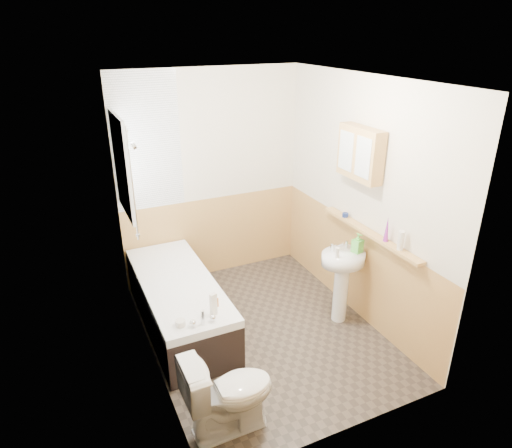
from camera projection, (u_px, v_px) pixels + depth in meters
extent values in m
plane|color=#312923|center=(262.00, 331.00, 4.71)|extent=(2.80, 2.80, 0.00)
plane|color=white|center=(264.00, 79.00, 3.71)|extent=(2.80, 2.80, 0.00)
cube|color=beige|center=(211.00, 178.00, 5.38)|extent=(2.20, 0.02, 2.50)
cube|color=beige|center=(354.00, 295.00, 3.04)|extent=(2.20, 0.02, 2.50)
cube|color=beige|center=(142.00, 242.00, 3.78)|extent=(0.02, 2.80, 2.50)
cube|color=beige|center=(361.00, 202.00, 4.64)|extent=(0.02, 2.80, 2.50)
cube|color=tan|center=(353.00, 267.00, 4.93)|extent=(0.01, 2.80, 1.00)
cube|color=tan|center=(344.00, 381.00, 3.36)|extent=(2.20, 0.01, 1.00)
cube|color=tan|center=(214.00, 236.00, 5.66)|extent=(2.20, 0.01, 1.00)
cube|color=white|center=(145.00, 242.00, 3.79)|extent=(0.01, 2.80, 2.50)
cube|color=white|center=(146.00, 142.00, 4.88)|extent=(0.75, 0.01, 1.50)
cube|color=white|center=(122.00, 165.00, 4.43)|extent=(0.03, 0.79, 0.99)
cube|color=white|center=(123.00, 165.00, 4.43)|extent=(0.01, 0.70, 0.90)
cube|color=white|center=(124.00, 165.00, 4.43)|extent=(0.01, 0.04, 0.90)
cube|color=black|center=(179.00, 306.00, 4.73)|extent=(0.70, 1.81, 0.45)
cube|color=white|center=(178.00, 284.00, 4.62)|extent=(0.70, 1.81, 0.08)
cube|color=white|center=(178.00, 285.00, 4.63)|extent=(0.56, 1.67, 0.04)
cylinder|color=silver|center=(203.00, 317.00, 3.91)|extent=(0.04, 0.04, 0.14)
sphere|color=silver|center=(193.00, 323.00, 3.89)|extent=(0.06, 0.06, 0.06)
sphere|color=silver|center=(213.00, 318.00, 3.95)|extent=(0.06, 0.06, 0.06)
cylinder|color=silver|center=(132.00, 185.00, 4.16)|extent=(0.02, 0.02, 1.09)
cylinder|color=silver|center=(138.00, 235.00, 4.36)|extent=(0.04, 0.04, 0.02)
cylinder|color=silver|center=(126.00, 131.00, 3.96)|extent=(0.04, 0.04, 0.02)
cylinder|color=silver|center=(134.00, 146.00, 4.03)|extent=(0.06, 0.07, 0.08)
imported|color=white|center=(229.00, 393.00, 3.45)|extent=(0.71, 0.40, 0.69)
cylinder|color=white|center=(340.00, 293.00, 4.78)|extent=(0.15, 0.15, 0.64)
ellipsoid|color=white|center=(343.00, 258.00, 4.62)|extent=(0.46, 0.38, 0.13)
cylinder|color=silver|center=(332.00, 248.00, 4.62)|extent=(0.03, 0.03, 0.08)
cylinder|color=silver|center=(346.00, 245.00, 4.69)|extent=(0.03, 0.03, 0.08)
cylinder|color=silver|center=(340.00, 244.00, 4.63)|extent=(0.02, 0.11, 0.09)
cube|color=tan|center=(369.00, 233.00, 4.48)|extent=(0.10, 1.43, 0.03)
cube|color=tan|center=(360.00, 153.00, 4.36)|extent=(0.14, 0.56, 0.51)
cube|color=silver|center=(363.00, 158.00, 4.22)|extent=(0.01, 0.22, 0.38)
cube|color=silver|center=(346.00, 151.00, 4.44)|extent=(0.01, 0.22, 0.38)
cylinder|color=silver|center=(401.00, 241.00, 4.08)|extent=(0.07, 0.07, 0.18)
cone|color=purple|center=(387.00, 229.00, 4.23)|extent=(0.05, 0.05, 0.25)
cylinder|color=navy|center=(345.00, 215.00, 4.81)|extent=(0.08, 0.08, 0.04)
imported|color=#59C647|center=(357.00, 248.00, 4.59)|extent=(0.14, 0.22, 0.09)
cylinder|color=silver|center=(337.00, 253.00, 4.47)|extent=(0.05, 0.05, 0.11)
cube|color=silver|center=(213.00, 304.00, 4.02)|extent=(0.07, 0.06, 0.22)
cylinder|color=silver|center=(180.00, 323.00, 3.91)|extent=(0.09, 0.09, 0.05)
cylinder|color=orange|center=(217.00, 302.00, 4.17)|extent=(0.04, 0.04, 0.08)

